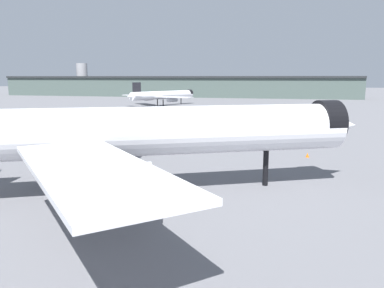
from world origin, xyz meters
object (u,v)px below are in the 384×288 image
(baggage_cart_trailing, at_px, (36,145))
(traffic_cone_near_nose, at_px, (307,155))
(airliner_near_gate, at_px, (130,133))
(airliner_far_taxiway, at_px, (163,95))
(baggage_tug_wing, at_px, (140,138))

(baggage_cart_trailing, bearing_deg, traffic_cone_near_nose, 113.24)
(airliner_near_gate, distance_m, traffic_cone_near_nose, 32.57)
(airliner_near_gate, height_order, airliner_far_taxiway, airliner_near_gate)
(baggage_cart_trailing, distance_m, traffic_cone_near_nose, 46.62)
(airliner_far_taxiway, xyz_separation_m, traffic_cone_near_nose, (48.70, -106.31, -4.28))
(baggage_tug_wing, relative_size, baggage_cart_trailing, 1.25)
(airliner_far_taxiway, xyz_separation_m, baggage_cart_trailing, (2.10, -107.30, -3.66))
(traffic_cone_near_nose, bearing_deg, baggage_cart_trailing, -178.78)
(traffic_cone_near_nose, bearing_deg, airliner_near_gate, -133.83)
(airliner_near_gate, distance_m, baggage_cart_trailing, 33.47)
(airliner_near_gate, xyz_separation_m, traffic_cone_near_nose, (22.10, 23.03, -6.49))
(airliner_near_gate, xyz_separation_m, airliner_far_taxiway, (-26.60, 129.33, -2.21))
(airliner_near_gate, height_order, traffic_cone_near_nose, airliner_near_gate)
(baggage_cart_trailing, relative_size, traffic_cone_near_nose, 3.90)
(baggage_tug_wing, xyz_separation_m, baggage_cart_trailing, (-15.96, -10.19, 0.00))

